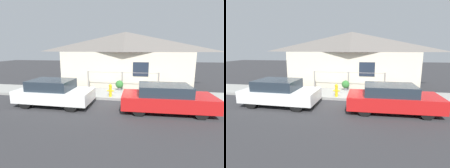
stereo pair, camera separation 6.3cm
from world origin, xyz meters
The scene contains 8 objects.
ground_plane centered at (0.00, 0.00, 0.00)m, with size 60.00×60.00×0.00m, color #2D2D30.
sidewalk centered at (0.00, 1.19, 0.07)m, with size 24.00×2.37×0.15m.
house centered at (0.00, 4.04, 3.21)m, with size 10.09×2.23×4.13m.
fence centered at (0.00, 2.22, 0.82)m, with size 4.90×0.10×1.22m.
car_left centered at (-3.14, -1.29, 0.68)m, with size 3.88×1.85×1.34m.
car_right centered at (2.46, -1.29, 0.65)m, with size 4.22×1.86×1.29m.
fire_hydrant centered at (-0.46, 0.29, 0.54)m, with size 0.39×0.18×0.76m.
potted_plant_near_hydrant centered at (-0.16, 1.99, 0.52)m, with size 0.53×0.53×0.66m.
Camera 1 is at (1.31, -9.42, 2.94)m, focal length 28.00 mm.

